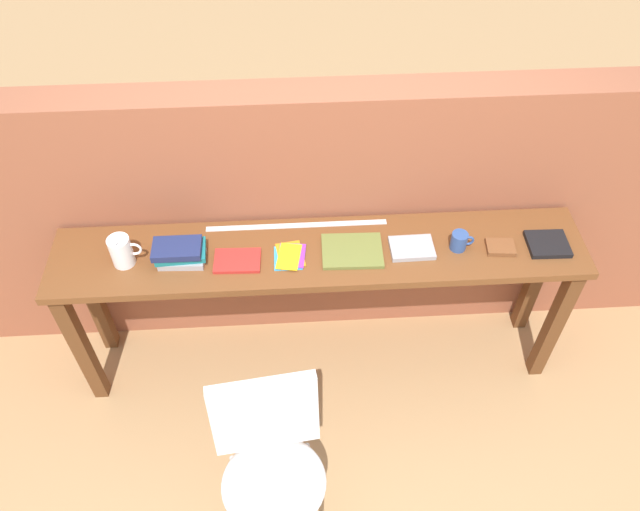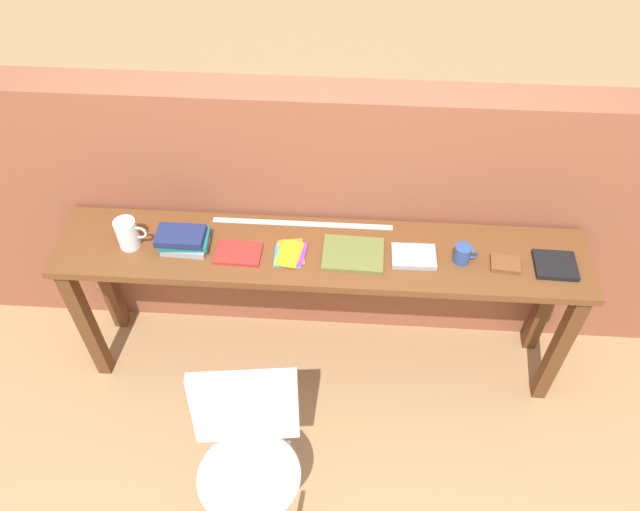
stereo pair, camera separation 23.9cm
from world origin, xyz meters
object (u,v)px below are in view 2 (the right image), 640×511
object	(u,v)px
magazine_cycling	(238,253)
mug	(463,254)
book_stack_leftmost	(183,240)
pamphlet_pile_colourful	(290,253)
book_repair_rightmost	(555,265)
book_open_centre	(353,254)
leather_journal_brown	(505,264)
chair_white_moulded	(248,452)
pitcher_white	(128,233)

from	to	relation	value
magazine_cycling	mug	world-z (taller)	mug
book_stack_leftmost	mug	world-z (taller)	book_stack_leftmost
pamphlet_pile_colourful	book_repair_rightmost	distance (m)	1.21
magazine_cycling	book_open_centre	world-z (taller)	book_open_centre
mug	leather_journal_brown	world-z (taller)	mug
chair_white_moulded	magazine_cycling	size ratio (longest dim) A/B	4.22
pamphlet_pile_colourful	leather_journal_brown	world-z (taller)	leather_journal_brown
pitcher_white	mug	bearing A→B (deg)	0.03
chair_white_moulded	pamphlet_pile_colourful	xyz separation A→B (m)	(0.11, 0.81, 0.36)
chair_white_moulded	magazine_cycling	xyz separation A→B (m)	(-0.13, 0.79, 0.36)
pitcher_white	pamphlet_pile_colourful	distance (m)	0.75
pitcher_white	book_open_centre	size ratio (longest dim) A/B	0.66
book_repair_rightmost	mug	bearing A→B (deg)	179.61
leather_journal_brown	book_repair_rightmost	distance (m)	0.23
pitcher_white	pamphlet_pile_colourful	world-z (taller)	pitcher_white
book_stack_leftmost	pamphlet_pile_colourful	distance (m)	0.50
mug	magazine_cycling	bearing A→B (deg)	-178.44
pitcher_white	book_open_centre	xyz separation A→B (m)	(1.04, 0.00, -0.07)
book_open_centre	leather_journal_brown	size ratio (longest dim) A/B	2.15
chair_white_moulded	book_open_centre	xyz separation A→B (m)	(0.40, 0.82, 0.36)
book_open_centre	leather_journal_brown	world-z (taller)	leather_journal_brown
pitcher_white	leather_journal_brown	distance (m)	1.73
magazine_cycling	pamphlet_pile_colourful	size ratio (longest dim) A/B	1.09
book_stack_leftmost	book_open_centre	distance (m)	0.79
leather_journal_brown	mug	bearing A→B (deg)	179.17
book_open_centre	leather_journal_brown	distance (m)	0.69
pitcher_white	book_stack_leftmost	xyz separation A→B (m)	(0.25, 0.00, -0.03)
mug	leather_journal_brown	xyz separation A→B (m)	(0.19, -0.02, -0.03)
chair_white_moulded	pamphlet_pile_colourful	bearing A→B (deg)	82.00
leather_journal_brown	magazine_cycling	bearing A→B (deg)	-174.53
pitcher_white	book_stack_leftmost	world-z (taller)	pitcher_white
magazine_cycling	book_repair_rightmost	distance (m)	1.45
chair_white_moulded	book_repair_rightmost	world-z (taller)	book_repair_rightmost
mug	book_repair_rightmost	xyz separation A→B (m)	(0.42, -0.01, -0.03)
book_stack_leftmost	book_open_centre	xyz separation A→B (m)	(0.79, -0.00, -0.04)
chair_white_moulded	book_open_centre	bearing A→B (deg)	63.86
pamphlet_pile_colourful	chair_white_moulded	bearing A→B (deg)	-98.00
book_stack_leftmost	book_repair_rightmost	xyz separation A→B (m)	(1.70, -0.01, -0.04)
book_open_centre	mug	bearing A→B (deg)	1.48
chair_white_moulded	book_repair_rightmost	size ratio (longest dim) A/B	4.74
pamphlet_pile_colourful	mug	xyz separation A→B (m)	(0.79, 0.01, 0.04)
chair_white_moulded	book_stack_leftmost	xyz separation A→B (m)	(-0.38, 0.82, 0.40)
chair_white_moulded	leather_journal_brown	world-z (taller)	leather_journal_brown
pamphlet_pile_colourful	mug	world-z (taller)	mug
mug	book_repair_rightmost	world-z (taller)	mug
book_stack_leftmost	book_repair_rightmost	bearing A→B (deg)	-0.50
leather_journal_brown	book_stack_leftmost	bearing A→B (deg)	-175.76
book_open_centre	leather_journal_brown	bearing A→B (deg)	-0.17
book_stack_leftmost	mug	size ratio (longest dim) A/B	2.16
book_open_centre	book_stack_leftmost	bearing A→B (deg)	-178.55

